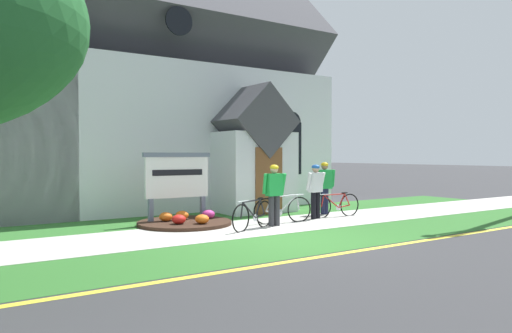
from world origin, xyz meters
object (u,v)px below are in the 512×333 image
(bicycle_orange, at_px, (336,205))
(roadside_conifer, at_px, (256,95))
(cyclist_in_yellow_jersey, at_px, (274,191))
(cyclist_in_orange_jersey, at_px, (316,188))
(cyclist_in_green_jersey, at_px, (325,184))
(bicycle_yellow, at_px, (253,215))
(bicycle_black, at_px, (283,209))
(church_sign, at_px, (177,177))

(bicycle_orange, bearing_deg, roadside_conifer, 72.15)
(cyclist_in_yellow_jersey, distance_m, cyclist_in_orange_jersey, 1.89)
(cyclist_in_orange_jersey, xyz_separation_m, cyclist_in_green_jersey, (0.90, 0.62, 0.04))
(cyclist_in_yellow_jersey, relative_size, cyclist_in_green_jersey, 0.98)
(bicycle_yellow, xyz_separation_m, cyclist_in_green_jersey, (3.48, 1.26, 0.59))
(bicycle_black, bearing_deg, bicycle_yellow, -158.06)
(bicycle_yellow, relative_size, cyclist_in_orange_jersey, 1.03)
(roadside_conifer, bearing_deg, cyclist_in_green_jersey, -108.54)
(bicycle_black, height_order, cyclist_in_orange_jersey, cyclist_in_orange_jersey)
(bicycle_black, height_order, bicycle_yellow, same)
(cyclist_in_orange_jersey, relative_size, cyclist_in_green_jersey, 0.97)
(cyclist_in_green_jersey, bearing_deg, bicycle_orange, -98.65)
(bicycle_yellow, height_order, cyclist_in_green_jersey, cyclist_in_green_jersey)
(bicycle_orange, height_order, cyclist_in_orange_jersey, cyclist_in_orange_jersey)
(cyclist_in_yellow_jersey, height_order, cyclist_in_orange_jersey, cyclist_in_yellow_jersey)
(church_sign, height_order, bicycle_black, church_sign)
(cyclist_in_orange_jersey, bearing_deg, cyclist_in_yellow_jersey, -165.13)
(bicycle_black, distance_m, cyclist_in_orange_jersey, 1.39)
(cyclist_in_green_jersey, relative_size, roadside_conifer, 0.23)
(bicycle_black, bearing_deg, cyclist_in_green_jersey, 18.55)
(cyclist_in_yellow_jersey, xyz_separation_m, cyclist_in_green_jersey, (2.73, 1.11, 0.02))
(church_sign, bearing_deg, cyclist_in_orange_jersey, -21.96)
(bicycle_black, xyz_separation_m, bicycle_yellow, (-1.31, -0.53, -0.01))
(bicycle_orange, bearing_deg, church_sign, 161.78)
(bicycle_yellow, relative_size, cyclist_in_yellow_jersey, 1.01)
(bicycle_yellow, bearing_deg, bicycle_black, 21.94)
(church_sign, xyz_separation_m, cyclist_in_orange_jersey, (3.68, -1.48, -0.33))
(cyclist_in_yellow_jersey, bearing_deg, bicycle_yellow, -168.78)
(bicycle_black, relative_size, bicycle_orange, 0.98)
(cyclist_in_orange_jersey, height_order, roadside_conifer, roadside_conifer)
(bicycle_orange, height_order, cyclist_in_green_jersey, cyclist_in_green_jersey)
(cyclist_in_orange_jersey, relative_size, roadside_conifer, 0.22)
(church_sign, distance_m, bicycle_yellow, 2.54)
(bicycle_orange, distance_m, roadside_conifer, 9.92)
(bicycle_orange, relative_size, bicycle_yellow, 1.07)
(cyclist_in_orange_jersey, bearing_deg, bicycle_black, -175.10)
(cyclist_in_green_jersey, height_order, roadside_conifer, roadside_conifer)
(bicycle_orange, distance_m, cyclist_in_orange_jersey, 0.98)
(bicycle_yellow, relative_size, roadside_conifer, 0.23)
(bicycle_black, xyz_separation_m, cyclist_in_green_jersey, (2.18, 0.73, 0.58))
(church_sign, relative_size, cyclist_in_yellow_jersey, 1.20)
(cyclist_in_green_jersey, bearing_deg, church_sign, 169.34)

